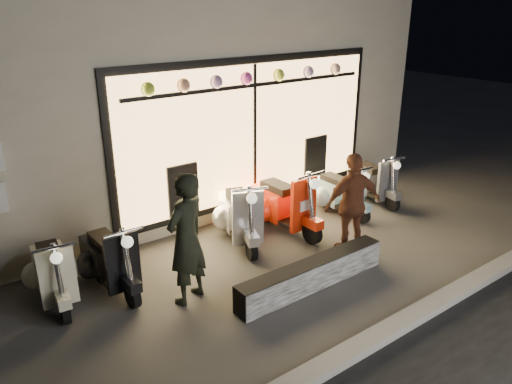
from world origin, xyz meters
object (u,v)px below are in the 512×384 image
(graffiti_barrier, at_px, (312,274))
(scooter_silver, at_px, (239,213))
(man, at_px, (186,239))
(scooter_red, at_px, (280,203))
(woman, at_px, (353,204))

(graffiti_barrier, bearing_deg, scooter_silver, 87.09)
(graffiti_barrier, relative_size, man, 1.38)
(graffiti_barrier, xyz_separation_m, scooter_red, (0.91, 1.81, 0.26))
(graffiti_barrier, relative_size, scooter_silver, 1.62)
(scooter_red, distance_m, man, 2.68)
(man, bearing_deg, woman, 151.51)
(graffiti_barrier, distance_m, man, 1.83)
(scooter_silver, bearing_deg, scooter_red, 15.90)
(scooter_red, height_order, man, man)
(scooter_silver, distance_m, woman, 1.88)
(man, distance_m, woman, 2.76)
(scooter_silver, height_order, man, man)
(scooter_red, relative_size, man, 0.88)
(graffiti_barrier, xyz_separation_m, woman, (1.22, 0.43, 0.62))
(graffiti_barrier, distance_m, scooter_red, 2.04)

